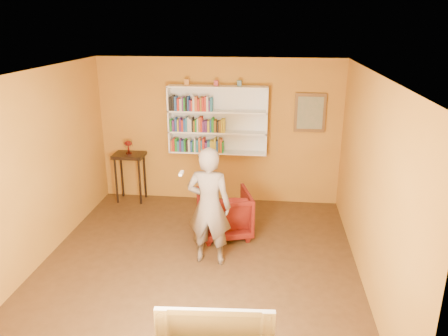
{
  "coord_description": "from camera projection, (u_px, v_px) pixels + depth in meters",
  "views": [
    {
      "loc": [
        0.97,
        -5.34,
        3.33
      ],
      "look_at": [
        0.29,
        0.75,
        1.24
      ],
      "focal_mm": 35.0,
      "sensor_mm": 36.0,
      "label": 1
    }
  ],
  "objects": [
    {
      "name": "room_shell",
      "position": [
        196.0,
        201.0,
        5.87
      ],
      "size": [
        5.3,
        5.8,
        2.88
      ],
      "color": "#3F2814",
      "rests_on": "ground"
    },
    {
      "name": "bookshelf",
      "position": [
        218.0,
        120.0,
        7.95
      ],
      "size": [
        1.8,
        0.29,
        1.23
      ],
      "color": "white",
      "rests_on": "room_shell"
    },
    {
      "name": "books_row_lower",
      "position": [
        197.0,
        145.0,
        8.04
      ],
      "size": [
        0.97,
        0.18,
        0.27
      ],
      "color": "#C15826",
      "rests_on": "bookshelf"
    },
    {
      "name": "books_row_middle",
      "position": [
        198.0,
        125.0,
        7.92
      ],
      "size": [
        1.0,
        0.19,
        0.27
      ],
      "color": "#1B7C25",
      "rests_on": "bookshelf"
    },
    {
      "name": "books_row_upper",
      "position": [
        191.0,
        104.0,
        7.81
      ],
      "size": [
        0.78,
        0.18,
        0.26
      ],
      "color": "black",
      "rests_on": "bookshelf"
    },
    {
      "name": "ornament_left",
      "position": [
        187.0,
        82.0,
        7.74
      ],
      "size": [
        0.08,
        0.08,
        0.11
      ],
      "primitive_type": "cube",
      "color": "#BB7835",
      "rests_on": "bookshelf"
    },
    {
      "name": "ornament_centre",
      "position": [
        216.0,
        83.0,
        7.68
      ],
      "size": [
        0.07,
        0.07,
        0.1
      ],
      "primitive_type": "cube",
      "color": "#AB3940",
      "rests_on": "bookshelf"
    },
    {
      "name": "ornament_right",
      "position": [
        239.0,
        83.0,
        7.64
      ],
      "size": [
        0.07,
        0.07,
        0.1
      ],
      "primitive_type": "cube",
      "color": "#42636E",
      "rests_on": "bookshelf"
    },
    {
      "name": "framed_painting",
      "position": [
        310.0,
        113.0,
        7.78
      ],
      "size": [
        0.55,
        0.05,
        0.7
      ],
      "color": "brown",
      "rests_on": "room_shell"
    },
    {
      "name": "console_table",
      "position": [
        130.0,
        162.0,
        8.24
      ],
      "size": [
        0.57,
        0.44,
        0.94
      ],
      "color": "black",
      "rests_on": "ground"
    },
    {
      "name": "ruby_lustre",
      "position": [
        128.0,
        144.0,
        8.13
      ],
      "size": [
        0.15,
        0.16,
        0.25
      ],
      "color": "maroon",
      "rests_on": "console_table"
    },
    {
      "name": "armchair",
      "position": [
        224.0,
        213.0,
        7.01
      ],
      "size": [
        1.0,
        1.02,
        0.75
      ],
      "primitive_type": "imported",
      "rotation": [
        0.0,
        0.0,
        3.43
      ],
      "color": "#490605",
      "rests_on": "ground"
    },
    {
      "name": "person",
      "position": [
        209.0,
        206.0,
        6.07
      ],
      "size": [
        0.67,
        0.47,
        1.72
      ],
      "primitive_type": "imported",
      "rotation": [
        0.0,
        0.0,
        3.04
      ],
      "color": "#67594B",
      "rests_on": "ground"
    },
    {
      "name": "game_remote",
      "position": [
        181.0,
        173.0,
        5.7
      ],
      "size": [
        0.04,
        0.15,
        0.04
      ],
      "primitive_type": "cube",
      "color": "white",
      "rests_on": "person"
    },
    {
      "name": "television",
      "position": [
        216.0,
        331.0,
        3.78
      ],
      "size": [
        1.01,
        0.2,
        0.58
      ],
      "primitive_type": "imported",
      "rotation": [
        0.0,
        0.0,
        0.07
      ],
      "color": "black",
      "rests_on": "tv_cabinet"
    }
  ]
}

